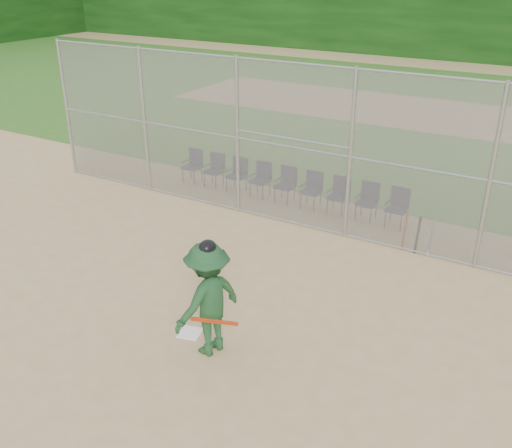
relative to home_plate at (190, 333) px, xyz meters
The scene contains 16 objects.
ground 0.13m from the home_plate, 165.89° to the left, with size 100.00×100.00×0.00m, color tan.
grass_strip 18.03m from the home_plate, 90.39° to the left, with size 100.00×100.00×0.00m, color #2F611D.
dirt_patch_far 18.03m from the home_plate, 90.39° to the left, with size 24.00×24.00×0.00m, color tan.
backstop_fence 5.44m from the home_plate, 91.41° to the left, with size 16.09×0.09×4.00m.
home_plate is the anchor object (origin of this frame).
batter_at_plate 1.17m from the home_plate, 19.60° to the right, with size 1.16×1.48×2.10m.
spare_bats 5.76m from the home_plate, 63.40° to the left, with size 0.66×0.26×0.85m.
chair_0 7.67m from the home_plate, 125.79° to the left, with size 0.54×0.52×0.96m, color black, non-canonical shape.
chair_1 7.25m from the home_plate, 120.79° to the left, with size 0.54×0.52×0.96m, color black, non-canonical shape.
chair_2 6.88m from the home_plate, 115.21° to the left, with size 0.54×0.52×0.96m, color black, non-canonical shape.
chair_3 6.59m from the home_plate, 109.08° to the left, with size 0.54×0.52×0.96m, color black, non-canonical shape.
chair_4 6.38m from the home_plate, 102.45° to the left, with size 0.54×0.52×0.96m, color black, non-canonical shape.
chair_5 6.26m from the home_plate, 95.47° to the left, with size 0.54×0.52×0.96m, color black, non-canonical shape.
chair_6 6.23m from the home_plate, 88.32° to the left, with size 0.54×0.52×0.96m, color black, non-canonical shape.
chair_7 6.30m from the home_plate, 81.23° to the left, with size 0.54×0.52×0.96m, color black, non-canonical shape.
chair_8 6.47m from the home_plate, 74.39° to the left, with size 0.54×0.52×0.96m, color black, non-canonical shape.
Camera 1 is at (5.37, -6.67, 6.06)m, focal length 40.00 mm.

